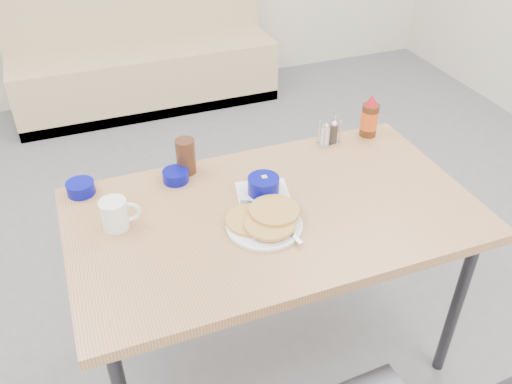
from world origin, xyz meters
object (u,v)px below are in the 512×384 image
object	(u,v)px
dining_table	(274,224)
condiment_caddy	(329,134)
pancake_plate	(265,221)
coffee_mug	(116,214)
creamer_bowl	(81,188)
grits_setting	(264,188)
butter_bowl	(176,176)
amber_tumbler	(186,156)
booth_bench	(143,58)
syrup_bottle	(370,118)

from	to	relation	value
dining_table	condiment_caddy	bearing A→B (deg)	41.50
dining_table	pancake_plate	size ratio (longest dim) A/B	5.29
dining_table	coffee_mug	xyz separation A→B (m)	(-0.52, 0.11, 0.11)
pancake_plate	condiment_caddy	bearing A→B (deg)	42.40
coffee_mug	creamer_bowl	distance (m)	0.25
grits_setting	condiment_caddy	xyz separation A→B (m)	(0.39, 0.25, 0.01)
butter_bowl	amber_tumbler	xyz separation A→B (m)	(0.05, 0.05, 0.05)
dining_table	condiment_caddy	world-z (taller)	condiment_caddy
pancake_plate	creamer_bowl	bearing A→B (deg)	143.45
pancake_plate	coffee_mug	xyz separation A→B (m)	(-0.46, 0.17, 0.03)
creamer_bowl	booth_bench	bearing A→B (deg)	74.47
amber_tumbler	syrup_bottle	world-z (taller)	syrup_bottle
pancake_plate	amber_tumbler	bearing A→B (deg)	111.11
pancake_plate	butter_bowl	distance (m)	0.42
syrup_bottle	coffee_mug	bearing A→B (deg)	-167.81
pancake_plate	coffee_mug	distance (m)	0.49
butter_bowl	amber_tumbler	world-z (taller)	amber_tumbler
coffee_mug	creamer_bowl	bearing A→B (deg)	111.52
dining_table	coffee_mug	size ratio (longest dim) A/B	10.59
booth_bench	coffee_mug	xyz separation A→B (m)	(-0.52, -2.43, 0.46)
creamer_bowl	amber_tumbler	xyz separation A→B (m)	(0.39, -0.00, 0.05)
creamer_bowl	syrup_bottle	world-z (taller)	syrup_bottle
pancake_plate	syrup_bottle	distance (m)	0.75
pancake_plate	grits_setting	world-z (taller)	grits_setting
coffee_mug	grits_setting	world-z (taller)	coffee_mug
creamer_bowl	pancake_plate	bearing A→B (deg)	-36.55
grits_setting	amber_tumbler	distance (m)	0.33
coffee_mug	amber_tumbler	distance (m)	0.38
coffee_mug	syrup_bottle	bearing A→B (deg)	12.19
coffee_mug	syrup_bottle	xyz separation A→B (m)	(1.08, 0.23, 0.03)
grits_setting	condiment_caddy	world-z (taller)	condiment_caddy
coffee_mug	condiment_caddy	size ratio (longest dim) A/B	1.18
dining_table	butter_bowl	world-z (taller)	butter_bowl
coffee_mug	amber_tumbler	bearing A→B (deg)	38.05
dining_table	pancake_plate	distance (m)	0.12
booth_bench	dining_table	xyz separation A→B (m)	(0.00, -2.53, 0.35)
creamer_bowl	amber_tumbler	world-z (taller)	amber_tumbler
coffee_mug	butter_bowl	world-z (taller)	coffee_mug
pancake_plate	amber_tumbler	distance (m)	0.44
creamer_bowl	syrup_bottle	distance (m)	1.18
booth_bench	coffee_mug	world-z (taller)	booth_bench
grits_setting	butter_bowl	xyz separation A→B (m)	(-0.27, 0.20, -0.01)
booth_bench	dining_table	size ratio (longest dim) A/B	1.36
creamer_bowl	amber_tumbler	bearing A→B (deg)	-0.00
creamer_bowl	butter_bowl	bearing A→B (deg)	-7.64
booth_bench	creamer_bowl	distance (m)	2.32
booth_bench	grits_setting	xyz separation A→B (m)	(-0.00, -2.44, 0.44)
creamer_bowl	amber_tumbler	distance (m)	0.39
dining_table	butter_bowl	size ratio (longest dim) A/B	14.49
condiment_caddy	amber_tumbler	bearing A→B (deg)	172.48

